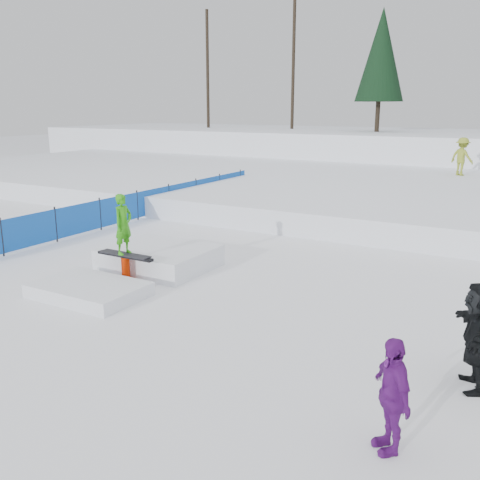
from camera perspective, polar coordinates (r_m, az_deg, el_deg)
The scene contains 8 objects.
ground at distance 11.24m, azimuth -7.37°, elevation -7.30°, with size 120.00×120.00×0.00m, color white.
snow_berm at distance 38.92m, azimuth 20.59°, elevation 8.94°, with size 60.00×14.00×2.40m, color white.
snow_midrise at distance 25.38m, azimuth 15.01°, elevation 5.26°, with size 50.00×18.00×0.80m, color white.
safety_fence at distance 20.01m, azimuth -10.90°, elevation 3.67°, with size 0.05×16.00×1.10m.
walker_ygreen at distance 28.32m, azimuth 22.60°, elevation 8.22°, with size 1.18×0.68×1.83m, color olive.
spectator_purple at distance 6.86m, azimuth 15.85°, elevation -15.62°, with size 0.86×0.36×1.47m, color #63167C.
spectator_dark at distance 8.62m, azimuth 24.05°, elevation -9.32°, with size 1.54×0.49×1.66m, color black.
jib_rail_feature at distance 13.45m, azimuth -10.46°, elevation -2.45°, with size 2.60×4.40×2.11m.
Camera 1 is at (6.41, -8.28, 4.07)m, focal length 40.00 mm.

